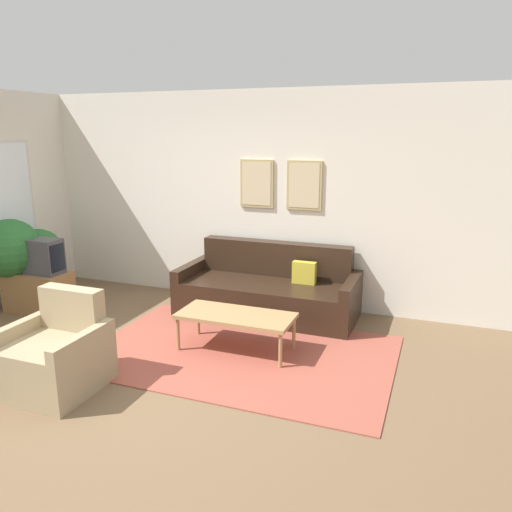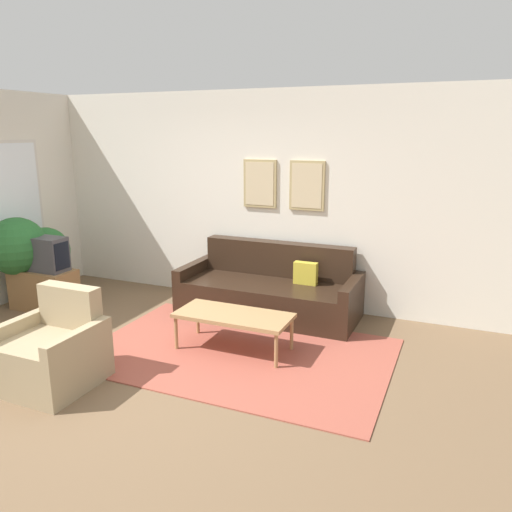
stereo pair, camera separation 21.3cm
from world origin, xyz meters
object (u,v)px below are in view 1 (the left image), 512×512
(potted_plant_tall, at_px, (11,250))
(tv, at_px, (35,255))
(armchair, at_px, (55,356))
(coffee_table, at_px, (236,317))
(couch, at_px, (269,291))

(potted_plant_tall, bearing_deg, tv, 10.37)
(tv, distance_m, armchair, 2.15)
(coffee_table, distance_m, potted_plant_tall, 3.08)
(tv, bearing_deg, armchair, -42.74)
(coffee_table, relative_size, potted_plant_tall, 1.01)
(couch, distance_m, coffee_table, 1.14)
(couch, height_order, armchair, couch)
(coffee_table, relative_size, armchair, 1.41)
(couch, distance_m, potted_plant_tall, 3.20)
(couch, bearing_deg, armchair, -115.43)
(armchair, distance_m, potted_plant_tall, 2.36)
(couch, distance_m, armchair, 2.64)
(coffee_table, height_order, tv, tv)
(armchair, xyz_separation_m, potted_plant_tall, (-1.86, 1.37, 0.49))
(tv, bearing_deg, couch, 19.65)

